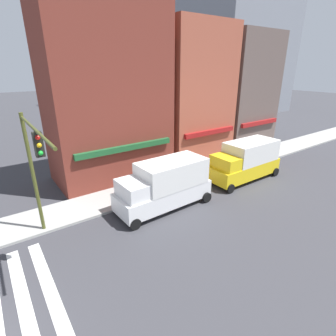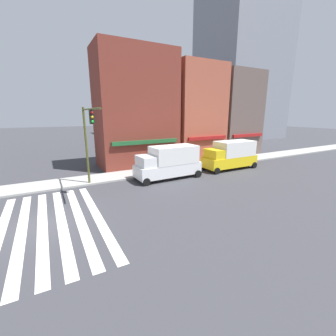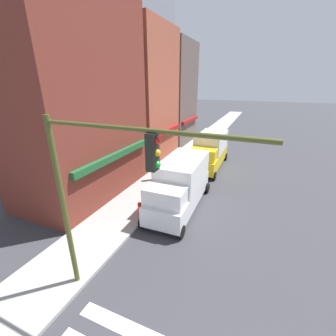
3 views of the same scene
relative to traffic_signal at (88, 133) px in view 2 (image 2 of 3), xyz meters
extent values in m
plane|color=#38383D|center=(-3.63, -4.88, -4.51)|extent=(200.00, 200.00, 0.00)
cube|color=#9E9E99|center=(-3.63, 2.62, -4.44)|extent=(120.00, 3.00, 0.15)
cube|color=silver|center=(-5.55, -4.88, -4.51)|extent=(0.50, 10.80, 0.01)
cube|color=silver|center=(-4.59, -4.88, -4.51)|extent=(0.50, 10.80, 0.01)
cube|color=silver|center=(-3.63, -4.88, -4.51)|extent=(0.50, 10.80, 0.01)
cube|color=silver|center=(-2.67, -4.88, -4.51)|extent=(0.50, 10.80, 0.01)
cube|color=silver|center=(-1.71, -4.88, -4.51)|extent=(0.50, 10.80, 0.01)
cube|color=silver|center=(-0.75, -4.88, -4.51)|extent=(0.50, 10.80, 0.01)
cube|color=maroon|center=(6.46, 6.62, 1.90)|extent=(8.74, 5.00, 12.82)
cube|color=#1E592D|center=(6.46, 3.97, -1.51)|extent=(7.43, 0.30, 0.40)
cube|color=#9E4C38|center=(14.70, 6.62, 1.51)|extent=(6.68, 5.00, 12.05)
cube|color=maroon|center=(14.70, 3.97, -1.51)|extent=(5.67, 0.30, 0.40)
cube|color=brown|center=(21.70, 6.62, 1.35)|extent=(6.43, 5.00, 11.72)
cube|color=maroon|center=(21.70, 3.97, -1.51)|extent=(5.47, 0.30, 0.40)
cube|color=gray|center=(40.57, 24.59, 25.74)|extent=(18.42, 14.95, 60.52)
cylinder|color=#474C1E|center=(0.00, 1.52, -1.28)|extent=(0.18, 0.18, 6.47)
cylinder|color=#474C1E|center=(0.00, -1.60, 1.75)|extent=(0.12, 6.22, 0.12)
cube|color=black|center=(0.00, -1.91, 1.23)|extent=(0.32, 0.24, 0.95)
sphere|color=red|center=(0.00, -2.04, 1.52)|extent=(0.18, 0.18, 0.18)
sphere|color=#EAAD14|center=(0.00, -2.04, 1.22)|extent=(0.18, 0.18, 0.18)
sphere|color=green|center=(0.00, -2.04, 0.92)|extent=(0.18, 0.18, 0.18)
cube|color=white|center=(6.83, -0.18, -3.62)|extent=(6.25, 2.34, 1.10)
cube|color=silver|center=(7.45, -0.18, -2.27)|extent=(4.39, 2.30, 1.60)
cube|color=white|center=(4.85, -0.18, -2.62)|extent=(1.78, 2.13, 0.90)
cylinder|color=black|center=(4.14, 0.92, -4.17)|extent=(0.68, 0.22, 0.68)
cylinder|color=black|center=(4.14, -1.28, -4.17)|extent=(0.68, 0.22, 0.68)
cylinder|color=black|center=(9.53, 0.92, -4.17)|extent=(0.68, 0.22, 0.68)
cylinder|color=black|center=(9.53, -1.28, -4.17)|extent=(0.68, 0.22, 0.68)
cube|color=yellow|center=(14.53, -0.18, -3.62)|extent=(6.20, 2.20, 1.10)
cube|color=silver|center=(15.15, -0.18, -2.27)|extent=(4.34, 2.20, 1.60)
cube|color=yellow|center=(12.55, -0.18, -2.62)|extent=(1.74, 2.09, 0.90)
cylinder|color=black|center=(11.84, 0.92, -4.17)|extent=(0.68, 0.22, 0.68)
cylinder|color=black|center=(11.84, -1.28, -4.17)|extent=(0.68, 0.22, 0.68)
cylinder|color=black|center=(17.22, 0.92, -4.17)|extent=(0.68, 0.22, 0.68)
cylinder|color=black|center=(17.22, -1.28, -4.17)|extent=(0.68, 0.22, 0.68)
cylinder|color=#23232D|center=(16.83, 1.82, -3.94)|extent=(0.26, 0.26, 0.85)
cylinder|color=slate|center=(16.83, 1.82, -3.16)|extent=(0.32, 0.32, 0.70)
sphere|color=tan|center=(16.83, 1.82, -2.70)|extent=(0.22, 0.22, 0.22)
cylinder|color=#23232D|center=(9.71, 3.06, -3.94)|extent=(0.26, 0.26, 0.85)
cylinder|color=#2D4C9E|center=(9.71, 3.06, -3.16)|extent=(0.32, 0.32, 0.70)
sphere|color=tan|center=(9.71, 3.06, -2.70)|extent=(0.22, 0.22, 0.22)
cylinder|color=red|center=(4.90, 1.52, -4.04)|extent=(0.20, 0.20, 0.65)
sphere|color=red|center=(4.90, 1.52, -3.64)|extent=(0.24, 0.24, 0.24)
camera|label=1|loc=(-1.53, -12.36, 3.96)|focal=28.00mm
camera|label=2|loc=(-2.95, -18.05, 1.50)|focal=24.00mm
camera|label=3|loc=(-4.69, -4.32, 2.84)|focal=24.00mm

